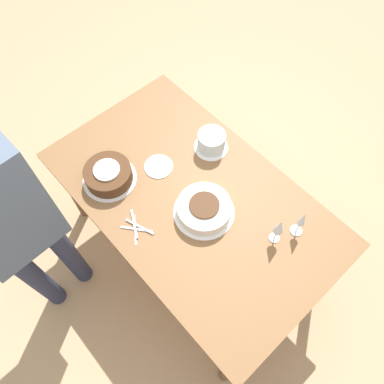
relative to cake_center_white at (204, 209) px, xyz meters
The scene contains 10 objects.
ground_plane 0.81m from the cake_center_white, behind, with size 12.00×12.00×0.00m, color tan.
dining_table 0.18m from the cake_center_white, behind, with size 1.65×0.98×0.76m.
cake_center_white is the anchor object (origin of this frame).
cake_front_chocolate 0.57m from the cake_center_white, 153.90° to the right, with size 0.30×0.30×0.10m.
cake_back_decorated 0.43m from the cake_center_white, 131.29° to the left, with size 0.20×0.20×0.12m.
wine_glass_near 0.50m from the cake_center_white, 35.18° to the left, with size 0.07×0.07×0.19m.
wine_glass_far 0.40m from the cake_center_white, 25.31° to the left, with size 0.06×0.06×0.20m.
dessert_plate_left 0.39m from the cake_center_white, behind, with size 0.17×0.17×0.01m.
fork_pile 0.37m from the cake_center_white, 118.02° to the right, with size 0.19×0.12×0.01m.
person_cutting 0.93m from the cake_center_white, 120.71° to the right, with size 0.24×0.41×1.66m.
Camera 1 is at (0.74, -0.67, 2.56)m, focal length 35.00 mm.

